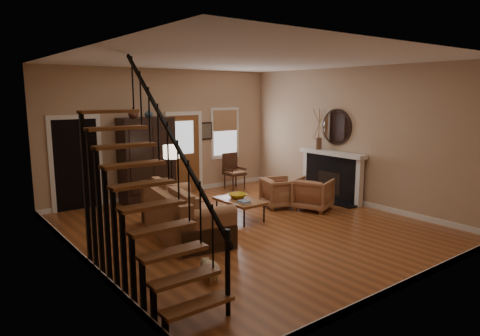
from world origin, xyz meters
TOP-DOWN VIEW (x-y plane):
  - room at (-0.41, 1.76)m, footprint 7.00×7.33m
  - staircase at (-2.78, -1.30)m, footprint 0.94×2.80m
  - fireplace at (3.13, 0.50)m, footprint 0.33×1.95m
  - armoire at (-0.70, 3.15)m, footprint 1.30×0.60m
  - vase_a at (-1.05, 3.05)m, footprint 0.24×0.24m
  - vase_b at (-0.65, 3.05)m, footprint 0.20×0.20m
  - sofa at (-1.26, 0.36)m, footprint 1.40×2.53m
  - coffee_table at (0.20, 0.54)m, footprint 0.67×1.14m
  - bowl at (0.25, 0.69)m, footprint 0.39×0.39m
  - books at (0.08, 0.24)m, footprint 0.21×0.28m
  - armchair_left at (2.04, 0.14)m, footprint 1.05×1.04m
  - armchair_right at (1.57, 0.78)m, footprint 0.97×0.95m
  - floor_lamp at (-0.72, 1.83)m, footprint 0.44×0.44m
  - side_chair at (1.85, 2.95)m, footprint 0.54×0.54m
  - dog at (-1.99, -1.64)m, footprint 0.29×0.44m

SIDE VIEW (x-z plane):
  - dog at x=-1.99m, z-range 0.00..0.30m
  - coffee_table at x=0.20m, z-range 0.00..0.43m
  - armchair_right at x=1.57m, z-range 0.00..0.70m
  - armchair_left at x=2.04m, z-range 0.00..0.73m
  - sofa at x=-1.26m, z-range 0.00..0.89m
  - books at x=0.08m, z-range 0.43..0.49m
  - bowl at x=0.25m, z-range 0.43..0.53m
  - side_chair at x=1.85m, z-range 0.00..1.02m
  - fireplace at x=3.13m, z-range -0.41..1.89m
  - floor_lamp at x=-0.72m, z-range 0.00..1.55m
  - armoire at x=-0.70m, z-range 0.00..2.10m
  - room at x=-0.41m, z-range -0.14..3.16m
  - staircase at x=-2.78m, z-range 0.00..3.20m
  - vase_b at x=-0.65m, z-range 2.10..2.31m
  - vase_a at x=-1.05m, z-range 2.10..2.35m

